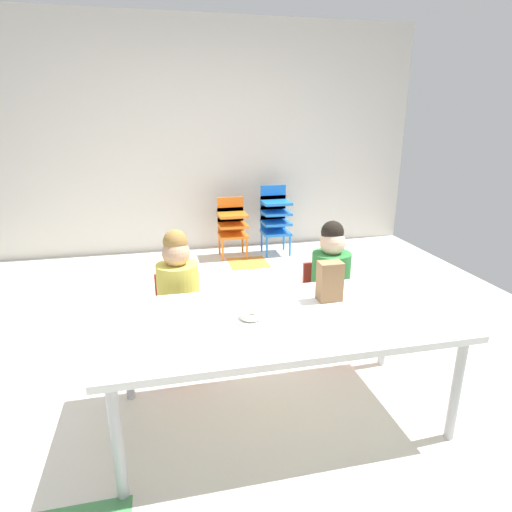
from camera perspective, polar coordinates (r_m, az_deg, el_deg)
ground_plane at (r=3.14m, az=-2.31°, el=-12.26°), size 5.29×5.09×0.02m
back_wall at (r=5.25m, az=-7.85°, el=15.11°), size 5.29×0.10×2.63m
craft_table at (r=2.23m, az=3.35°, el=-9.13°), size 1.77×0.82×0.60m
seated_child_near_camera at (r=2.74m, az=-10.30°, el=-4.08°), size 0.32×0.32×0.92m
seated_child_middle_seat at (r=2.95m, az=9.82°, el=-2.42°), size 0.33×0.33×0.92m
kid_chair_orange_stack at (r=5.00m, az=-3.21°, el=4.41°), size 0.32×0.30×0.68m
kid_chair_blue_stack at (r=5.09m, az=2.54°, el=5.38°), size 0.32×0.30×0.80m
paper_bag_brown at (r=2.39m, az=9.75°, el=-3.31°), size 0.13×0.09×0.22m
paper_plate_near_edge at (r=2.17m, az=-0.69°, el=-8.35°), size 0.18×0.18×0.01m
paper_plate_center_table at (r=2.36m, az=0.31°, el=-6.06°), size 0.18×0.18×0.01m
donut_powdered_on_plate at (r=2.16m, az=-0.69°, el=-7.86°), size 0.12×0.12×0.03m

